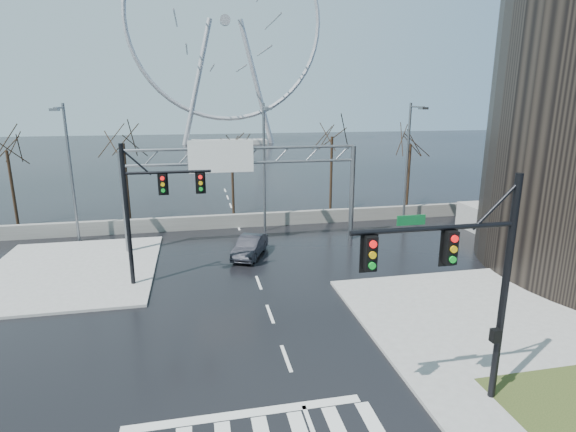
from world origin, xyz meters
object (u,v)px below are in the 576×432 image
object	(u,v)px
car	(250,246)
sign_gantry	(238,175)
signal_mast_far	(148,202)
ferris_wheel	(225,29)
signal_mast_near	(470,273)

from	to	relation	value
car	sign_gantry	bearing A→B (deg)	124.72
sign_gantry	signal_mast_far	bearing A→B (deg)	-132.47
car	ferris_wheel	bearing A→B (deg)	110.26
ferris_wheel	car	xyz separation A→B (m)	(-4.92, -82.36, -25.45)
sign_gantry	car	size ratio (longest dim) A/B	3.92
sign_gantry	ferris_wheel	size ratio (longest dim) A/B	0.32
car	signal_mast_near	bearing A→B (deg)	-49.43
signal_mast_near	signal_mast_far	xyz separation A→B (m)	(-11.01, 13.00, -0.04)
signal_mast_near	signal_mast_far	size ratio (longest dim) A/B	1.00
ferris_wheel	signal_mast_near	bearing A→B (deg)	-89.92
sign_gantry	signal_mast_near	bearing A→B (deg)	-73.81
signal_mast_near	car	world-z (taller)	signal_mast_near
ferris_wheel	car	distance (m)	86.34
signal_mast_far	ferris_wheel	distance (m)	89.30
signal_mast_far	sign_gantry	bearing A→B (deg)	47.53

